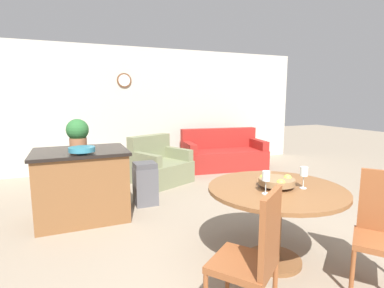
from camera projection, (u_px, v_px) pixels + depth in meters
wall_back at (143, 108)px, 6.81m from camera, size 8.00×0.09×2.70m
dining_table at (276, 205)px, 2.85m from camera, size 1.29×1.29×0.76m
dining_chair_near_left at (254, 254)px, 2.07m from camera, size 0.59×0.59×0.99m
dining_chair_near_right at (383, 227)px, 2.50m from camera, size 0.59×0.59×0.99m
fruit_bowl at (277, 181)px, 2.81m from camera, size 0.34×0.34×0.11m
wine_glass_left at (266, 177)px, 2.61m from camera, size 0.07×0.07×0.21m
wine_glass_right at (304, 173)px, 2.77m from camera, size 0.07×0.07×0.21m
kitchen_island at (82, 184)px, 3.96m from camera, size 1.17×0.90×0.92m
teal_bowl at (82, 150)px, 3.65m from camera, size 0.31×0.31×0.08m
potted_plant at (78, 132)px, 4.08m from camera, size 0.30×0.30×0.39m
trash_bin at (145, 184)px, 4.49m from camera, size 0.33×0.31×0.64m
couch at (223, 155)px, 6.86m from camera, size 1.91×1.13×0.88m
armchair at (159, 167)px, 5.71m from camera, size 1.20×1.19×0.87m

